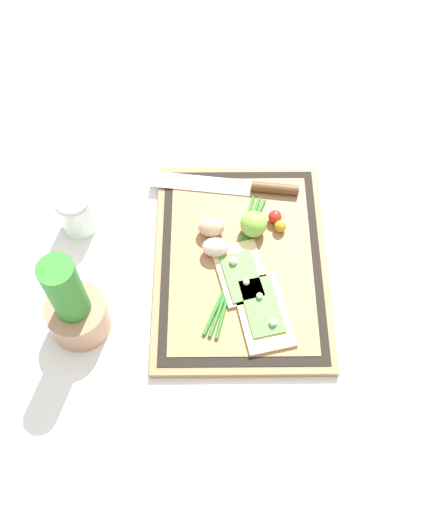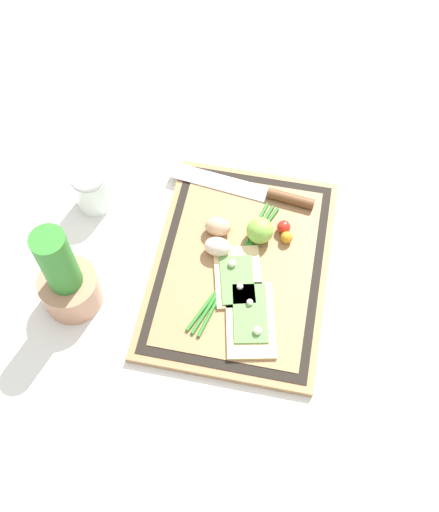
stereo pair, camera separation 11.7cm
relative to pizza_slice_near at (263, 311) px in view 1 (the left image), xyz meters
name	(u,v)px [view 1 (the left image)]	position (x,y,z in m)	size (l,w,h in m)	color
ground_plane	(241,265)	(0.11, 0.04, -0.02)	(6.00, 6.00, 0.00)	silver
cutting_board	(241,263)	(0.11, 0.04, -0.02)	(0.47, 0.34, 0.02)	#997047
pizza_slice_near	(263,311)	(0.00, 0.00, 0.00)	(0.17, 0.12, 0.02)	#DBBC7F
pizza_slice_far	(242,273)	(0.08, 0.04, 0.00)	(0.15, 0.12, 0.02)	#DBBC7F
knife	(249,187)	(0.29, 0.02, 0.00)	(0.07, 0.32, 0.02)	silver
egg_brown	(211,227)	(0.18, 0.10, 0.01)	(0.04, 0.05, 0.04)	tan
egg_pink	(215,247)	(0.13, 0.09, 0.01)	(0.04, 0.05, 0.04)	beige
lime	(254,224)	(0.18, 0.01, 0.02)	(0.05, 0.05, 0.05)	#7FB742
cherry_tomato_red	(275,217)	(0.21, -0.03, 0.01)	(0.03, 0.03, 0.03)	red
cherry_tomato_yellow	(280,226)	(0.19, -0.04, 0.01)	(0.02, 0.02, 0.02)	orange
scallion_bunch	(236,263)	(0.10, 0.05, 0.00)	(0.32, 0.13, 0.01)	#2D7528
herb_pot	(74,307)	(-0.01, 0.34, 0.05)	(0.11, 0.11, 0.22)	#AD7A5B
sauce_jar	(77,213)	(0.21, 0.37, 0.02)	(0.08, 0.08, 0.10)	silver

